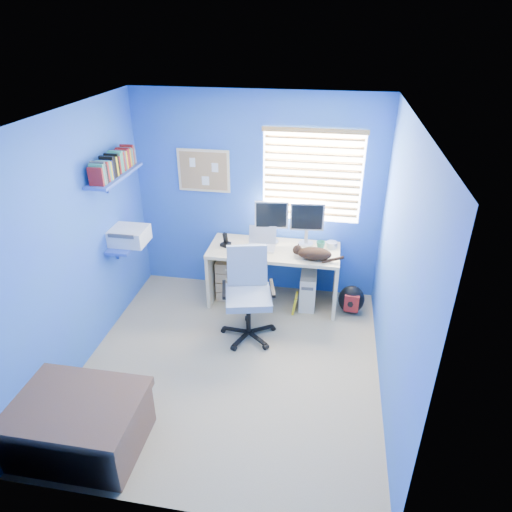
% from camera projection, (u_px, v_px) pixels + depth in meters
% --- Properties ---
extents(floor, '(3.00, 3.20, 0.00)m').
position_uv_depth(floor, '(231.00, 365.00, 4.73)').
color(floor, tan).
rests_on(floor, ground).
extents(ceiling, '(3.00, 3.20, 0.00)m').
position_uv_depth(ceiling, '(223.00, 118.00, 3.55)').
color(ceiling, white).
rests_on(ceiling, wall_back).
extents(wall_back, '(3.00, 0.01, 2.50)m').
position_uv_depth(wall_back, '(257.00, 197.00, 5.53)').
color(wall_back, '#2F6FC0').
rests_on(wall_back, ground).
extents(wall_front, '(3.00, 0.01, 2.50)m').
position_uv_depth(wall_front, '(168.00, 383.00, 2.75)').
color(wall_front, '#2F6FC0').
rests_on(wall_front, ground).
extents(wall_left, '(0.01, 3.20, 2.50)m').
position_uv_depth(wall_left, '(75.00, 246.00, 4.37)').
color(wall_left, '#2F6FC0').
rests_on(wall_left, ground).
extents(wall_right, '(0.01, 3.20, 2.50)m').
position_uv_depth(wall_right, '(398.00, 273.00, 3.91)').
color(wall_right, '#2F6FC0').
rests_on(wall_right, ground).
extents(desk, '(1.56, 0.65, 0.74)m').
position_uv_depth(desk, '(273.00, 276.00, 5.61)').
color(desk, beige).
rests_on(desk, floor).
extents(laptop, '(0.34, 0.27, 0.22)m').
position_uv_depth(laptop, '(261.00, 240.00, 5.40)').
color(laptop, silver).
rests_on(laptop, desk).
extents(monitor_left, '(0.41, 0.17, 0.54)m').
position_uv_depth(monitor_left, '(272.00, 222.00, 5.46)').
color(monitor_left, silver).
rests_on(monitor_left, desk).
extents(monitor_right, '(0.41, 0.16, 0.54)m').
position_uv_depth(monitor_right, '(307.00, 224.00, 5.41)').
color(monitor_right, silver).
rests_on(monitor_right, desk).
extents(phone, '(0.13, 0.14, 0.17)m').
position_uv_depth(phone, '(225.00, 239.00, 5.46)').
color(phone, black).
rests_on(phone, desk).
extents(mug, '(0.10, 0.09, 0.10)m').
position_uv_depth(mug, '(321.00, 245.00, 5.40)').
color(mug, '#2F8864').
rests_on(mug, desk).
extents(cd_spindle, '(0.13, 0.13, 0.07)m').
position_uv_depth(cd_spindle, '(332.00, 245.00, 5.45)').
color(cd_spindle, silver).
rests_on(cd_spindle, desk).
extents(cat, '(0.42, 0.28, 0.14)m').
position_uv_depth(cat, '(315.00, 254.00, 5.17)').
color(cat, black).
rests_on(cat, desk).
extents(tower_pc, '(0.20, 0.44, 0.45)m').
position_uv_depth(tower_pc, '(308.00, 288.00, 5.62)').
color(tower_pc, beige).
rests_on(tower_pc, floor).
extents(drawer_boxes, '(0.35, 0.28, 0.54)m').
position_uv_depth(drawer_boxes, '(232.00, 279.00, 5.73)').
color(drawer_boxes, tan).
rests_on(drawer_boxes, floor).
extents(yellow_book, '(0.03, 0.17, 0.24)m').
position_uv_depth(yellow_book, '(295.00, 303.00, 5.51)').
color(yellow_book, yellow).
rests_on(yellow_book, floor).
extents(backpack, '(0.32, 0.25, 0.36)m').
position_uv_depth(backpack, '(351.00, 299.00, 5.48)').
color(backpack, black).
rests_on(backpack, floor).
extents(bed_corner, '(1.02, 0.73, 0.49)m').
position_uv_depth(bed_corner, '(78.00, 424.00, 3.73)').
color(bed_corner, brown).
rests_on(bed_corner, floor).
extents(office_chair, '(0.71, 0.71, 1.02)m').
position_uv_depth(office_chair, '(248.00, 305.00, 5.02)').
color(office_chair, black).
rests_on(office_chair, floor).
extents(window_blinds, '(1.15, 0.05, 1.10)m').
position_uv_depth(window_blinds, '(312.00, 177.00, 5.27)').
color(window_blinds, white).
rests_on(window_blinds, ground).
extents(corkboard, '(0.64, 0.02, 0.52)m').
position_uv_depth(corkboard, '(204.00, 171.00, 5.47)').
color(corkboard, beige).
rests_on(corkboard, ground).
extents(wall_shelves, '(0.42, 0.90, 1.05)m').
position_uv_depth(wall_shelves, '(120.00, 201.00, 4.91)').
color(wall_shelves, blue).
rests_on(wall_shelves, ground).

